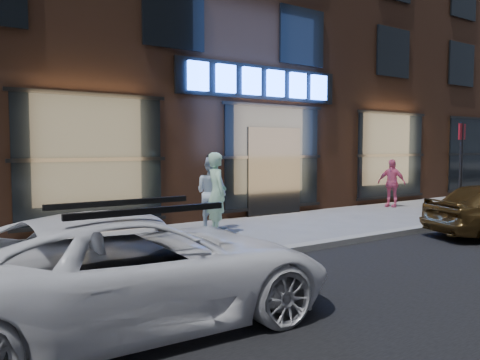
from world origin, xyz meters
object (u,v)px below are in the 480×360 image
object	(u,v)px
sign_post	(461,163)
white_suv	(135,269)
man_cap	(212,193)
man_bowtie	(217,193)
passerby	(391,183)

from	to	relation	value
sign_post	white_suv	bearing A→B (deg)	-179.48
man_cap	sign_post	distance (m)	6.17
man_cap	man_bowtie	bearing A→B (deg)	139.89
passerby	white_suv	distance (m)	11.42
man_bowtie	passerby	size ratio (longest dim) A/B	1.18
man_bowtie	white_suv	distance (m)	5.20
man_bowtie	passerby	distance (m)	7.01
man_bowtie	man_cap	size ratio (longest dim) A/B	1.06
man_cap	passerby	distance (m)	6.74
passerby	sign_post	xyz separation A→B (m)	(-1.19, -2.98, 0.74)
man_bowtie	man_cap	bearing A→B (deg)	-7.48
man_cap	passerby	world-z (taller)	man_cap
man_bowtie	white_suv	world-z (taller)	man_bowtie
man_bowtie	sign_post	distance (m)	6.14
passerby	white_suv	size ratio (longest dim) A/B	0.34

